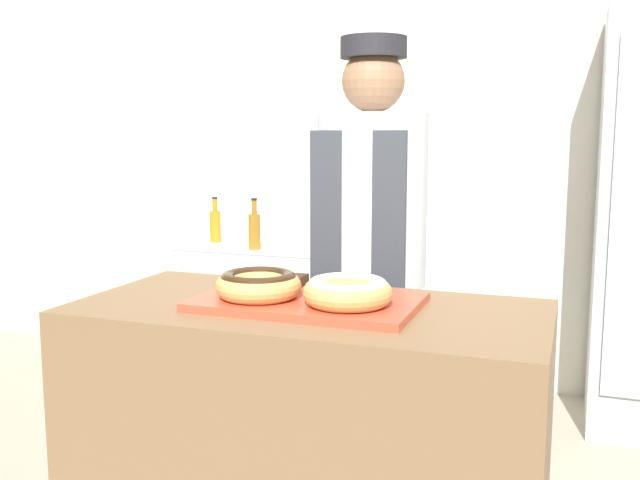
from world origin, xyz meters
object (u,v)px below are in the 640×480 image
(chest_freezer, at_px, (269,311))
(bottle_amber, at_px, (254,230))
(serving_tray, at_px, (308,302))
(donut_light_glaze, at_px, (348,290))
(brownie_back_left, at_px, (295,280))
(baker_person, at_px, (371,265))
(brownie_back_right, at_px, (358,284))
(donut_chocolate_glaze, at_px, (258,284))
(bottle_orange, at_px, (215,225))

(chest_freezer, xyz_separation_m, bottle_amber, (0.01, -0.21, 0.50))
(serving_tray, bearing_deg, bottle_amber, 120.13)
(donut_light_glaze, distance_m, chest_freezer, 2.19)
(brownie_back_left, relative_size, baker_person, 0.04)
(brownie_back_left, height_order, brownie_back_right, same)
(donut_light_glaze, distance_m, bottle_amber, 1.93)
(brownie_back_left, xyz_separation_m, bottle_amber, (-0.81, 1.42, -0.05))
(donut_chocolate_glaze, xyz_separation_m, donut_light_glaze, (0.27, 0.00, 0.00))
(donut_light_glaze, xyz_separation_m, chest_freezer, (-1.06, 1.83, -0.58))
(donut_chocolate_glaze, height_order, donut_light_glaze, same)
(serving_tray, distance_m, donut_light_glaze, 0.15)
(chest_freezer, bearing_deg, baker_person, -50.30)
(brownie_back_left, relative_size, bottle_amber, 0.26)
(serving_tray, bearing_deg, baker_person, 90.02)
(brownie_back_right, bearing_deg, donut_light_glaze, -81.42)
(bottle_amber, bearing_deg, donut_chocolate_glaze, -64.42)
(baker_person, bearing_deg, serving_tray, -89.98)
(brownie_back_left, bearing_deg, donut_light_glaze, -40.35)
(bottle_amber, bearing_deg, serving_tray, -59.87)
(brownie_back_right, bearing_deg, brownie_back_left, 180.00)
(donut_chocolate_glaze, height_order, bottle_orange, bottle_orange)
(serving_tray, xyz_separation_m, bottle_amber, (-0.91, 1.57, -0.02))
(bottle_orange, bearing_deg, serving_tray, -54.49)
(donut_chocolate_glaze, relative_size, bottle_orange, 0.96)
(donut_light_glaze, bearing_deg, bottle_orange, 127.59)
(brownie_back_right, height_order, bottle_amber, bottle_amber)
(serving_tray, relative_size, donut_chocolate_glaze, 2.55)
(serving_tray, distance_m, bottle_orange, 2.13)
(brownie_back_right, xyz_separation_m, bottle_orange, (-1.35, 1.58, -0.06))
(baker_person, distance_m, bottle_amber, 1.29)
(baker_person, height_order, bottle_orange, baker_person)
(donut_light_glaze, bearing_deg, donut_chocolate_glaze, 180.00)
(brownie_back_left, distance_m, bottle_amber, 1.63)
(donut_chocolate_glaze, relative_size, bottle_amber, 0.90)
(bottle_orange, height_order, bottle_amber, bottle_amber)
(baker_person, xyz_separation_m, bottle_orange, (-1.24, 1.07, -0.02))
(brownie_back_left, bearing_deg, bottle_amber, 119.67)
(donut_light_glaze, height_order, bottle_amber, bottle_amber)
(brownie_back_left, xyz_separation_m, baker_person, (0.10, 0.51, -0.03))
(donut_chocolate_glaze, xyz_separation_m, bottle_amber, (-0.78, 1.62, -0.08))
(serving_tray, relative_size, brownie_back_right, 8.99)
(donut_light_glaze, bearing_deg, bottle_amber, 122.88)
(donut_light_glaze, xyz_separation_m, brownie_back_right, (-0.03, 0.20, -0.03))
(bottle_amber, bearing_deg, brownie_back_right, -54.31)
(baker_person, bearing_deg, bottle_orange, 139.09)
(baker_person, bearing_deg, bottle_amber, 135.14)
(donut_light_glaze, height_order, chest_freezer, donut_light_glaze)
(serving_tray, xyz_separation_m, brownie_back_left, (-0.11, 0.15, 0.03))
(bottle_orange, bearing_deg, baker_person, -40.91)
(donut_chocolate_glaze, distance_m, bottle_amber, 1.80)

